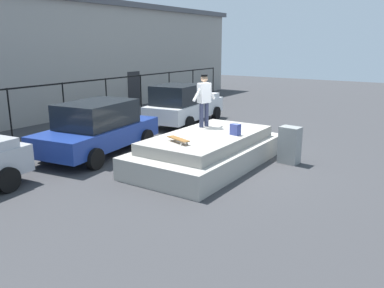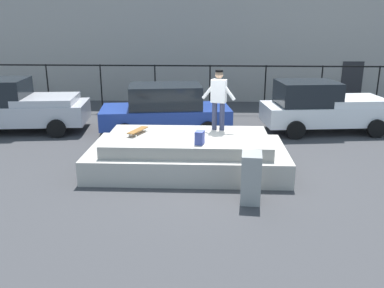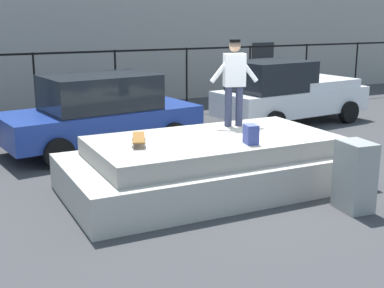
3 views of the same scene
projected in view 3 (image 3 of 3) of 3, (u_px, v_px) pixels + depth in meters
name	position (u px, v px, depth m)	size (l,w,h in m)	color
ground_plane	(243.00, 185.00, 9.81)	(60.00, 60.00, 0.00)	#38383A
concrete_ledge	(212.00, 165.00, 9.57)	(5.29, 2.74, 0.95)	#ADA89E
skateboarder	(234.00, 77.00, 10.15)	(0.95, 0.35, 1.68)	#2D334C
skateboard	(139.00, 138.00, 8.95)	(0.47, 0.84, 0.12)	brown
backpack	(251.00, 134.00, 8.92)	(0.28, 0.20, 0.33)	#3F4C99
car_blue_sedan_mid	(100.00, 112.00, 12.24)	(4.75, 2.64, 1.75)	navy
car_white_pickup_far	(288.00, 92.00, 15.08)	(4.78, 2.43, 1.84)	white
utility_box	(355.00, 176.00, 8.46)	(0.44, 0.60, 1.14)	gray
fence_row	(115.00, 70.00, 15.92)	(24.06, 0.06, 2.05)	black
warehouse_building	(66.00, 19.00, 20.87)	(34.98, 7.95, 5.81)	gray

